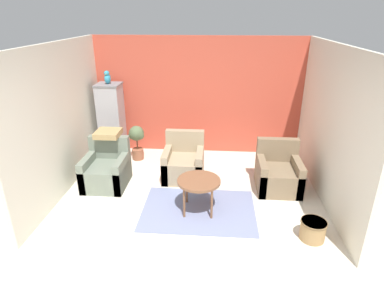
% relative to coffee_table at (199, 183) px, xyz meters
% --- Properties ---
extents(ground_plane, '(20.00, 20.00, 0.00)m').
position_rel_coffee_table_xyz_m(ground_plane, '(-0.15, -1.08, -0.48)').
color(ground_plane, beige).
rests_on(ground_plane, ground).
extents(wall_back_accent, '(4.41, 0.06, 2.45)m').
position_rel_coffee_table_xyz_m(wall_back_accent, '(-0.15, 2.38, 0.74)').
color(wall_back_accent, '#C64C38').
rests_on(wall_back_accent, ground_plane).
extents(wall_left, '(0.06, 3.43, 2.45)m').
position_rel_coffee_table_xyz_m(wall_left, '(-2.33, 0.63, 0.74)').
color(wall_left, beige).
rests_on(wall_left, ground_plane).
extents(wall_right, '(0.06, 3.43, 2.45)m').
position_rel_coffee_table_xyz_m(wall_right, '(2.02, 0.63, 0.74)').
color(wall_right, beige).
rests_on(wall_right, ground_plane).
extents(area_rug, '(1.75, 1.24, 0.01)m').
position_rel_coffee_table_xyz_m(area_rug, '(-0.00, -0.00, -0.48)').
color(area_rug, slate).
rests_on(area_rug, ground_plane).
extents(coffee_table, '(0.66, 0.66, 0.54)m').
position_rel_coffee_table_xyz_m(coffee_table, '(0.00, 0.00, 0.00)').
color(coffee_table, brown).
rests_on(coffee_table, ground_plane).
extents(armchair_left, '(0.72, 0.76, 0.83)m').
position_rel_coffee_table_xyz_m(armchair_left, '(-1.68, 0.69, -0.21)').
color(armchair_left, slate).
rests_on(armchair_left, ground_plane).
extents(armchair_right, '(0.72, 0.76, 0.83)m').
position_rel_coffee_table_xyz_m(armchair_right, '(1.33, 0.80, -0.21)').
color(armchair_right, '#7A664C').
rests_on(armchair_right, ground_plane).
extents(armchair_middle, '(0.72, 0.76, 0.83)m').
position_rel_coffee_table_xyz_m(armchair_middle, '(-0.34, 1.10, -0.21)').
color(armchair_middle, '#9E896B').
rests_on(armchair_middle, ground_plane).
extents(birdcage, '(0.48, 0.48, 1.55)m').
position_rel_coffee_table_xyz_m(birdcage, '(-1.95, 2.00, 0.29)').
color(birdcage, slate).
rests_on(birdcage, ground_plane).
extents(parrot, '(0.12, 0.22, 0.27)m').
position_rel_coffee_table_xyz_m(parrot, '(-1.95, 2.00, 1.18)').
color(parrot, teal).
rests_on(parrot, birdcage).
extents(potted_plant, '(0.34, 0.31, 0.73)m').
position_rel_coffee_table_xyz_m(potted_plant, '(-1.39, 1.80, -0.03)').
color(potted_plant, brown).
rests_on(potted_plant, ground_plane).
extents(wicker_basket, '(0.35, 0.35, 0.28)m').
position_rel_coffee_table_xyz_m(wicker_basket, '(1.58, -0.56, -0.33)').
color(wicker_basket, '#A37F51').
rests_on(wicker_basket, ground_plane).
extents(throw_pillow, '(0.42, 0.42, 0.10)m').
position_rel_coffee_table_xyz_m(throw_pillow, '(-1.68, 0.97, 0.39)').
color(throw_pillow, tan).
rests_on(throw_pillow, armchair_left).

